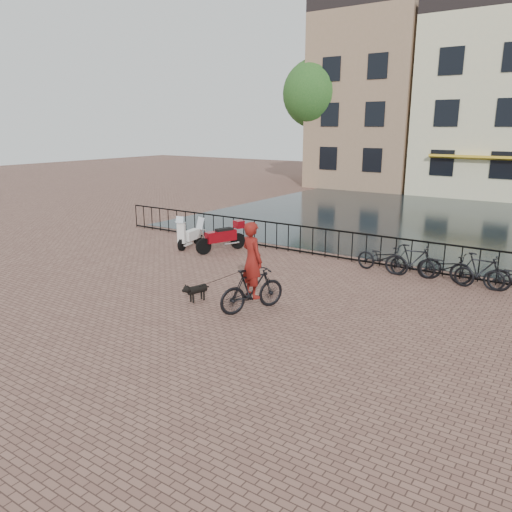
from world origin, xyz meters
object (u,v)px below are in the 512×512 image
Objects in this scene: cyclist at (252,272)px; motorcycle at (221,233)px; dog at (197,292)px; scooter at (189,230)px.

cyclist is 1.33× the size of motorcycle.
motorcycle is at bearing -22.17° from cyclist.
dog is 5.36m from motorcycle.
cyclist reaches higher than scooter.
dog is at bearing 31.32° from cyclist.
dog is at bearing -38.85° from motorcycle.
dog is 0.54× the size of scooter.
scooter is at bearing 147.38° from dog.
dog is 0.40× the size of motorcycle.
dog is 6.05m from scooter.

